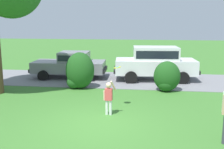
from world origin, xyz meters
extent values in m
plane|color=#3D752D|center=(0.00, 0.00, 0.00)|extent=(80.00, 80.00, 0.00)
cube|color=slate|center=(0.00, 6.95, 0.01)|extent=(28.00, 4.40, 0.02)
ellipsoid|color=#1E511C|center=(-1.71, 4.73, 0.92)|extent=(1.45, 1.25, 1.83)
ellipsoid|color=#1E511C|center=(-1.99, 4.64, 0.35)|extent=(0.79, 0.79, 0.71)
ellipsoid|color=#1E511C|center=(2.59, 4.73, 0.73)|extent=(1.28, 1.06, 1.47)
ellipsoid|color=#1E511C|center=(2.55, 4.67, 0.39)|extent=(0.87, 0.87, 0.78)
cube|color=gray|center=(-2.97, 7.16, 0.68)|extent=(4.28, 2.04, 0.64)
cube|color=gray|center=(-2.66, 7.18, 1.28)|extent=(1.75, 1.70, 0.56)
cube|color=black|center=(-2.66, 7.18, 1.28)|extent=(1.62, 1.71, 0.34)
cylinder|color=black|center=(-4.23, 6.16, 0.30)|extent=(0.61, 0.25, 0.60)
cylinder|color=black|center=(-4.32, 8.04, 0.30)|extent=(0.61, 0.25, 0.60)
cylinder|color=black|center=(-1.63, 6.28, 0.30)|extent=(0.61, 0.25, 0.60)
cylinder|color=black|center=(-1.71, 8.16, 0.30)|extent=(0.61, 0.25, 0.60)
cube|color=black|center=(-5.11, 7.06, 0.52)|extent=(0.20, 1.75, 0.20)
cube|color=black|center=(-0.83, 7.26, 0.52)|extent=(0.20, 1.75, 0.20)
cube|color=white|center=(2.10, 7.13, 0.80)|extent=(4.63, 2.19, 0.80)
cube|color=white|center=(2.10, 7.13, 1.56)|extent=(2.59, 1.81, 0.72)
cube|color=black|center=(2.10, 7.13, 1.56)|extent=(2.40, 1.81, 0.43)
cylinder|color=black|center=(0.78, 6.09, 0.34)|extent=(0.70, 0.27, 0.68)
cylinder|color=black|center=(0.63, 7.96, 0.34)|extent=(0.70, 0.27, 0.68)
cylinder|color=black|center=(3.56, 6.30, 0.34)|extent=(0.70, 0.27, 0.68)
cylinder|color=black|center=(3.42, 8.18, 0.34)|extent=(0.70, 0.27, 0.68)
cube|color=black|center=(-0.18, 6.95, 0.60)|extent=(0.26, 1.75, 0.20)
cube|color=black|center=(4.38, 7.31, 0.60)|extent=(0.26, 1.75, 0.20)
cylinder|color=white|center=(0.20, 1.00, 0.28)|extent=(0.10, 0.10, 0.55)
cylinder|color=white|center=(0.34, 0.99, 0.28)|extent=(0.10, 0.10, 0.55)
cube|color=#DB4C4C|center=(0.27, 1.00, 0.77)|extent=(0.27, 0.18, 0.44)
sphere|color=beige|center=(0.27, 1.00, 1.11)|extent=(0.20, 0.20, 0.20)
cylinder|color=beige|center=(0.43, 1.03, 1.09)|extent=(0.21, 0.23, 0.39)
cylinder|color=beige|center=(0.11, 1.01, 0.72)|extent=(0.07, 0.07, 0.36)
cylinder|color=yellow|center=(0.48, 1.87, 1.61)|extent=(0.28, 0.28, 0.08)
cylinder|color=#1EB7B2|center=(0.48, 1.87, 1.61)|extent=(0.16, 0.15, 0.06)
cylinder|color=tan|center=(3.70, -1.01, 1.15)|extent=(0.09, 0.09, 0.55)
camera|label=1|loc=(1.59, -8.40, 3.40)|focal=43.70mm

